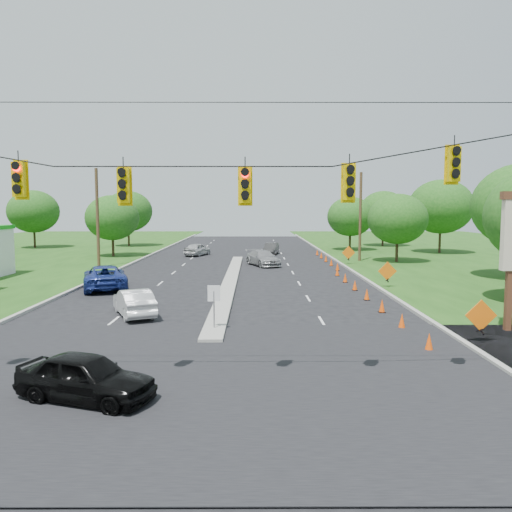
{
  "coord_description": "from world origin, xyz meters",
  "views": [
    {
      "loc": [
        1.76,
        -15.49,
        5.41
      ],
      "look_at": [
        1.86,
        11.61,
        2.8
      ],
      "focal_mm": 35.0,
      "sensor_mm": 36.0,
      "label": 1
    }
  ],
  "objects": [
    {
      "name": "black_sedan",
      "position": [
        -2.97,
        -1.89,
        0.68
      ],
      "size": [
        4.32,
        2.83,
        1.37
      ],
      "primitive_type": "imported",
      "rotation": [
        0.0,
        0.0,
        1.24
      ],
      "color": "black",
      "rests_on": "ground"
    },
    {
      "name": "tree_6",
      "position": [
        -16.0,
        55.0,
        4.96
      ],
      "size": [
        6.72,
        6.72,
        7.84
      ],
      "color": "black",
      "rests_on": "ground"
    },
    {
      "name": "tree_11",
      "position": [
        20.0,
        55.0,
        4.96
      ],
      "size": [
        6.72,
        6.72,
        7.84
      ],
      "color": "black",
      "rests_on": "ground"
    },
    {
      "name": "cone_7",
      "position": [
        9.01,
        27.5,
        0.35
      ],
      "size": [
        0.32,
        0.32,
        0.7
      ],
      "primitive_type": "cone",
      "color": "#F04A09",
      "rests_on": "ground"
    },
    {
      "name": "tree_4",
      "position": [
        -28.0,
        52.0,
        4.96
      ],
      "size": [
        6.72,
        6.72,
        7.84
      ],
      "color": "black",
      "rests_on": "ground"
    },
    {
      "name": "curb_left",
      "position": [
        -10.1,
        30.0,
        0.0
      ],
      "size": [
        0.25,
        110.0,
        0.16
      ],
      "primitive_type": "cube",
      "color": "gray",
      "rests_on": "ground"
    },
    {
      "name": "dark_car_receding",
      "position": [
        3.76,
        42.96,
        0.67
      ],
      "size": [
        2.08,
        4.23,
        1.34
      ],
      "primitive_type": "imported",
      "rotation": [
        0.0,
        0.0,
        -0.17
      ],
      "color": "#2B2B2B",
      "rests_on": "ground"
    },
    {
      "name": "cone_0",
      "position": [
        8.41,
        3.0,
        0.35
      ],
      "size": [
        0.32,
        0.32,
        0.7
      ],
      "primitive_type": "cone",
      "color": "#F04A09",
      "rests_on": "ground"
    },
    {
      "name": "work_sign_1",
      "position": [
        10.8,
        18.0,
        1.09
      ],
      "size": [
        1.27,
        0.58,
        1.37
      ],
      "color": "black",
      "rests_on": "ground"
    },
    {
      "name": "median_sign",
      "position": [
        0.0,
        6.0,
        1.46
      ],
      "size": [
        0.55,
        0.06,
        2.05
      ],
      "color": "gray",
      "rests_on": "ground"
    },
    {
      "name": "work_sign_2",
      "position": [
        10.8,
        32.0,
        1.09
      ],
      "size": [
        1.27,
        0.58,
        1.37
      ],
      "color": "black",
      "rests_on": "ground"
    },
    {
      "name": "cone_10",
      "position": [
        9.01,
        38.0,
        0.35
      ],
      "size": [
        0.32,
        0.32,
        0.7
      ],
      "primitive_type": "cone",
      "color": "#F04A09",
      "rests_on": "ground"
    },
    {
      "name": "work_sign_0",
      "position": [
        10.8,
        4.0,
        1.09
      ],
      "size": [
        1.27,
        0.58,
        1.37
      ],
      "color": "black",
      "rests_on": "ground"
    },
    {
      "name": "curb_right",
      "position": [
        10.1,
        30.0,
        0.0
      ],
      "size": [
        0.25,
        110.0,
        0.16
      ],
      "primitive_type": "cube",
      "color": "gray",
      "rests_on": "ground"
    },
    {
      "name": "blue_pickup",
      "position": [
        -8.24,
        17.63,
        0.81
      ],
      "size": [
        4.34,
        6.35,
        1.61
      ],
      "primitive_type": "imported",
      "rotation": [
        0.0,
        0.0,
        3.46
      ],
      "color": "navy",
      "rests_on": "ground"
    },
    {
      "name": "cone_8",
      "position": [
        9.01,
        31.0,
        0.35
      ],
      "size": [
        0.32,
        0.32,
        0.7
      ],
      "primitive_type": "cone",
      "color": "#F04A09",
      "rests_on": "ground"
    },
    {
      "name": "white_sedan",
      "position": [
        -4.3,
        9.28,
        0.68
      ],
      "size": [
        3.05,
        4.37,
        1.36
      ],
      "primitive_type": "imported",
      "rotation": [
        0.0,
        0.0,
        3.58
      ],
      "color": "silver",
      "rests_on": "ground"
    },
    {
      "name": "ground",
      "position": [
        0.0,
        0.0,
        0.0
      ],
      "size": [
        160.0,
        160.0,
        0.0
      ],
      "primitive_type": "plane",
      "color": "black",
      "rests_on": "ground"
    },
    {
      "name": "silver_car_oncoming",
      "position": [
        -4.73,
        41.13,
        0.73
      ],
      "size": [
        3.06,
        4.59,
        1.45
      ],
      "primitive_type": "imported",
      "rotation": [
        0.0,
        0.0,
        2.8
      ],
      "color": "#ABABAB",
      "rests_on": "ground"
    },
    {
      "name": "cross_street",
      "position": [
        0.0,
        0.0,
        0.0
      ],
      "size": [
        160.0,
        14.0,
        0.02
      ],
      "primitive_type": "cube",
      "color": "black",
      "rests_on": "ground"
    },
    {
      "name": "signal_span",
      "position": [
        -0.05,
        -1.0,
        4.97
      ],
      "size": [
        25.6,
        0.32,
        9.0
      ],
      "color": "#422D1C",
      "rests_on": "ground"
    },
    {
      "name": "utility_pole_far_right",
      "position": [
        12.5,
        35.0,
        4.5
      ],
      "size": [
        0.28,
        0.28,
        9.0
      ],
      "primitive_type": "cylinder",
      "color": "#422D1C",
      "rests_on": "ground"
    },
    {
      "name": "tree_12",
      "position": [
        14.0,
        48.0,
        4.34
      ],
      "size": [
        5.88,
        5.88,
        6.86
      ],
      "color": "black",
      "rests_on": "ground"
    },
    {
      "name": "cone_6",
      "position": [
        8.41,
        24.0,
        0.35
      ],
      "size": [
        0.32,
        0.32,
        0.7
      ],
      "primitive_type": "cone",
      "color": "#F04A09",
      "rests_on": "ground"
    },
    {
      "name": "tree_5",
      "position": [
        -14.0,
        40.0,
        4.34
      ],
      "size": [
        5.88,
        5.88,
        6.86
      ],
      "color": "black",
      "rests_on": "ground"
    },
    {
      "name": "cone_2",
      "position": [
        8.41,
        10.0,
        0.35
      ],
      "size": [
        0.32,
        0.32,
        0.7
      ],
      "primitive_type": "cone",
      "color": "#F04A09",
      "rests_on": "ground"
    },
    {
      "name": "cone_3",
      "position": [
        8.41,
        13.5,
        0.35
      ],
      "size": [
        0.32,
        0.32,
        0.7
      ],
      "primitive_type": "cone",
      "color": "#F04A09",
      "rests_on": "ground"
    },
    {
      "name": "tree_10",
      "position": [
        24.0,
        44.0,
        5.58
      ],
      "size": [
        7.56,
        7.56,
        8.82
      ],
      "color": "black",
      "rests_on": "ground"
    },
    {
      "name": "cone_9",
      "position": [
        9.01,
        34.5,
        0.35
      ],
      "size": [
        0.32,
        0.32,
        0.7
      ],
      "primitive_type": "cone",
      "color": "#F04A09",
      "rests_on": "ground"
    },
    {
      "name": "utility_pole_far_left",
      "position": [
        -12.5,
        30.0,
        4.5
      ],
      "size": [
        0.28,
        0.28,
        9.0
      ],
      "primitive_type": "cylinder",
      "color": "#422D1C",
      "rests_on": "ground"
    },
    {
      "name": "cone_5",
      "position": [
        8.41,
        20.5,
        0.35
      ],
      "size": [
        0.32,
        0.32,
        0.7
      ],
      "primitive_type": "cone",
      "color": "#F04A09",
      "rests_on": "ground"
    },
    {
      "name": "tree_9",
      "position": [
        16.0,
        34.0,
        4.34
      ],
      "size": [
        5.88,
        5.88,
        6.86
      ],
      "color": "black",
      "rests_on": "ground"
    },
    {
      "name": "silver_car_far",
      "position": [
        2.59,
        31.16,
        0.72
      ],
      "size": [
        3.71,
        5.36,
        1.44
      ],
      "primitive_type": "imported",
      "rotation": [
        0.0,
        0.0,
        0.38
      ],
      "color": "gray",
      "rests_on": "ground"
    },
    {
      "name": "cone_4",
      "position": [
        8.41,
        17.0,
        0.35
      ],
      "size": [
        0.32,
        0.32,
        0.7
      ],
      "primitive_type": "cone",
      "color": "#F04A09",
      "rests_on": "ground"
    },
    {
      "name": "cone_11",
      "position": [
        9.01,
        41.5,
        0.35
      ],
      "size": [
        0.32,
        0.32,
        0.7
      ],
      "primitive_type": "cone",
      "color": "#F04A09",
      "rests_on": "ground"
    },
    {
      "name": "cone_1",
      "position": [
        8.41,
        6.5,
        0.35
      ],
      "size": [
        0.32,
        0.32,
        0.7
      ],
      "primitive_type": "cone",
      "color": "#F04A09",
      "rests_on": "ground"
    },
    {
      "name": "median",
      "position": [
        0.0,
        21.0,
        0.0
      ],
      "size": [
        1.0,
        34.0,
        0.18
      ],
      "primitive_type": "cube",
      "color": "gray",
      "rests_on": "ground"
    }
  ]
}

